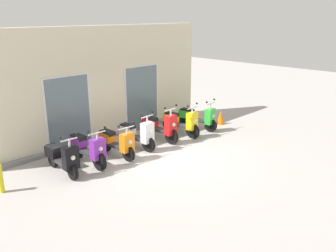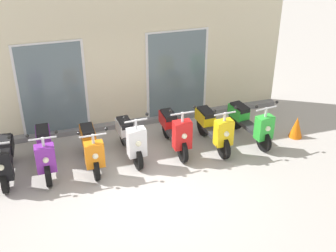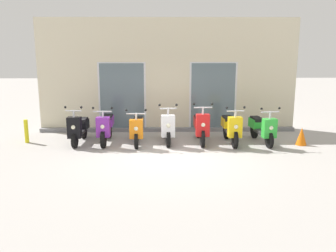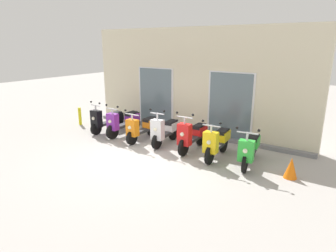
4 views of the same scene
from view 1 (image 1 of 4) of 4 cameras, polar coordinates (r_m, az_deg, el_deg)
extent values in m
plane|color=#A8A39E|center=(10.58, -0.07, -5.17)|extent=(40.00, 40.00, 0.00)
cube|color=beige|center=(12.22, -10.09, 6.75)|extent=(8.51, 0.30, 3.71)
cube|color=slate|center=(12.48, -8.98, -1.50)|extent=(8.51, 0.20, 0.12)
cube|color=silver|center=(11.45, -15.50, 2.03)|extent=(1.57, 0.04, 2.30)
cube|color=slate|center=(11.43, -15.44, 2.01)|extent=(1.45, 0.02, 2.22)
cube|color=silver|center=(13.15, -4.17, 4.59)|extent=(1.57, 0.04, 2.30)
cube|color=slate|center=(13.14, -4.11, 4.57)|extent=(1.45, 0.02, 2.22)
cylinder|color=black|center=(9.54, -14.93, -6.97)|extent=(0.13, 0.45, 0.44)
cylinder|color=black|center=(10.45, -17.80, -5.04)|extent=(0.13, 0.45, 0.44)
cube|color=#2D2D30|center=(9.95, -16.48, -5.44)|extent=(0.29, 0.69, 0.09)
cube|color=black|center=(9.43, -15.22, -4.89)|extent=(0.39, 0.26, 0.61)
sphere|color=#F2EFCC|center=(9.31, -14.86, -4.89)|extent=(0.12, 0.12, 0.12)
cube|color=black|center=(10.28, -17.68, -3.96)|extent=(0.32, 0.53, 0.28)
cube|color=black|center=(10.20, -17.65, -3.29)|extent=(0.28, 0.49, 0.11)
cylinder|color=silver|center=(9.29, -15.41, -2.64)|extent=(0.06, 0.06, 0.22)
cylinder|color=silver|center=(9.26, -15.45, -2.11)|extent=(0.45, 0.06, 0.04)
sphere|color=black|center=(9.33, -14.29, -1.22)|extent=(0.07, 0.07, 0.07)
sphere|color=black|center=(9.14, -16.75, -1.83)|extent=(0.07, 0.07, 0.07)
cylinder|color=black|center=(9.91, -10.84, -5.51)|extent=(0.12, 0.51, 0.51)
cylinder|color=black|center=(10.81, -14.27, -3.76)|extent=(0.12, 0.51, 0.51)
cube|color=#2D2D30|center=(10.32, -12.67, -4.08)|extent=(0.27, 0.71, 0.09)
cube|color=purple|center=(9.81, -11.09, -3.60)|extent=(0.38, 0.24, 0.56)
sphere|color=#F2EFCC|center=(9.70, -10.67, -3.58)|extent=(0.12, 0.12, 0.12)
cube|color=purple|center=(10.63, -14.11, -2.38)|extent=(0.31, 0.52, 0.28)
cube|color=black|center=(10.55, -14.05, -1.72)|extent=(0.27, 0.48, 0.11)
cylinder|color=silver|center=(9.69, -11.21, -1.58)|extent=(0.06, 0.06, 0.21)
cylinder|color=silver|center=(9.66, -11.24, -1.12)|extent=(0.53, 0.04, 0.04)
sphere|color=black|center=(9.77, -10.00, -0.22)|extent=(0.07, 0.07, 0.07)
sphere|color=black|center=(9.50, -12.59, -0.90)|extent=(0.07, 0.07, 0.07)
cylinder|color=black|center=(10.38, -6.31, -4.36)|extent=(0.10, 0.46, 0.46)
cylinder|color=black|center=(11.19, -9.88, -2.87)|extent=(0.10, 0.46, 0.46)
cube|color=#2D2D30|center=(10.74, -8.19, -3.09)|extent=(0.26, 0.68, 0.09)
cube|color=orange|center=(10.29, -6.51, -2.62)|extent=(0.38, 0.24, 0.53)
sphere|color=#F2EFCC|center=(10.18, -6.06, -2.59)|extent=(0.12, 0.12, 0.12)
cube|color=orange|center=(11.02, -9.65, -1.68)|extent=(0.30, 0.52, 0.28)
cube|color=black|center=(10.95, -9.56, -1.04)|extent=(0.26, 0.48, 0.11)
cylinder|color=silver|center=(10.17, -6.58, -0.75)|extent=(0.06, 0.06, 0.21)
cylinder|color=silver|center=(10.15, -6.60, -0.29)|extent=(0.54, 0.04, 0.04)
sphere|color=black|center=(10.28, -5.45, 0.57)|extent=(0.07, 0.07, 0.07)
sphere|color=black|center=(9.96, -7.82, -0.08)|extent=(0.07, 0.07, 0.07)
cylinder|color=black|center=(11.01, -3.11, -2.93)|extent=(0.13, 0.48, 0.47)
cylinder|color=black|center=(11.72, -6.82, -1.76)|extent=(0.13, 0.48, 0.47)
cube|color=#2D2D30|center=(11.33, -5.04, -1.85)|extent=(0.30, 0.66, 0.09)
cube|color=white|center=(10.92, -3.29, -1.05)|extent=(0.40, 0.26, 0.63)
sphere|color=#F2EFCC|center=(10.82, -2.80, -1.00)|extent=(0.12, 0.12, 0.12)
cube|color=white|center=(11.57, -6.53, -0.63)|extent=(0.33, 0.54, 0.28)
cube|color=black|center=(11.50, -6.42, 0.00)|extent=(0.29, 0.50, 0.11)
cylinder|color=silver|center=(10.79, -3.33, 1.02)|extent=(0.06, 0.06, 0.24)
cylinder|color=silver|center=(10.77, -3.34, 1.52)|extent=(0.48, 0.07, 0.04)
sphere|color=black|center=(10.91, -2.48, 2.29)|extent=(0.07, 0.07, 0.07)
sphere|color=black|center=(10.57, -4.25, 1.77)|extent=(0.07, 0.07, 0.07)
cylinder|color=black|center=(11.63, 0.57, -1.66)|extent=(0.09, 0.52, 0.52)
cylinder|color=black|center=(12.37, -3.17, -0.50)|extent=(0.09, 0.52, 0.52)
cube|color=#2D2D30|center=(11.96, -1.36, -0.61)|extent=(0.27, 0.69, 0.09)
cube|color=red|center=(11.54, 0.43, 0.15)|extent=(0.38, 0.25, 0.63)
sphere|color=#F2EFCC|center=(11.44, 0.91, 0.21)|extent=(0.12, 0.12, 0.12)
cube|color=red|center=(12.22, -2.87, 0.57)|extent=(0.31, 0.52, 0.28)
cube|color=black|center=(12.15, -2.75, 1.16)|extent=(0.27, 0.48, 0.11)
cylinder|color=silver|center=(11.42, 0.44, 2.13)|extent=(0.06, 0.06, 0.24)
cylinder|color=silver|center=(11.40, 0.44, 2.61)|extent=(0.52, 0.04, 0.04)
sphere|color=black|center=(11.55, 1.32, 3.33)|extent=(0.07, 0.07, 0.07)
sphere|color=black|center=(11.19, -0.47, 2.86)|extent=(0.07, 0.07, 0.07)
cylinder|color=black|center=(12.18, 3.96, -0.82)|extent=(0.12, 0.52, 0.52)
cylinder|color=black|center=(12.83, 0.13, 0.17)|extent=(0.12, 0.52, 0.52)
cube|color=#2D2D30|center=(12.47, 2.00, 0.13)|extent=(0.30, 0.68, 0.09)
cube|color=yellow|center=(12.10, 3.85, 0.79)|extent=(0.39, 0.26, 0.58)
sphere|color=#F2EFCC|center=(12.01, 4.34, 0.86)|extent=(0.12, 0.12, 0.12)
cube|color=yellow|center=(12.68, 0.47, 1.30)|extent=(0.33, 0.54, 0.28)
cube|color=black|center=(12.62, 0.61, 1.88)|extent=(0.29, 0.49, 0.11)
cylinder|color=silver|center=(12.00, 3.88, 2.51)|extent=(0.06, 0.06, 0.21)
cylinder|color=silver|center=(11.97, 3.89, 2.91)|extent=(0.50, 0.06, 0.04)
sphere|color=black|center=(12.14, 4.61, 3.59)|extent=(0.07, 0.07, 0.07)
sphere|color=black|center=(11.76, 3.17, 3.16)|extent=(0.07, 0.07, 0.07)
cylinder|color=black|center=(12.92, 6.79, 0.08)|extent=(0.15, 0.48, 0.48)
cylinder|color=black|center=(13.50, 2.55, 0.95)|extent=(0.15, 0.48, 0.48)
cube|color=#2D2D30|center=(13.17, 4.63, 0.94)|extent=(0.36, 0.74, 0.09)
cube|color=green|center=(12.84, 6.68, 1.53)|extent=(0.41, 0.29, 0.54)
sphere|color=#F2EFCC|center=(12.77, 7.20, 1.60)|extent=(0.12, 0.12, 0.12)
cube|color=green|center=(13.37, 2.92, 1.95)|extent=(0.37, 0.56, 0.28)
cube|color=black|center=(13.31, 3.08, 2.50)|extent=(0.32, 0.51, 0.11)
cylinder|color=silver|center=(12.75, 6.74, 3.13)|extent=(0.06, 0.06, 0.24)
cylinder|color=silver|center=(12.72, 6.76, 3.56)|extent=(0.53, 0.11, 0.04)
sphere|color=black|center=(12.92, 7.36, 4.21)|extent=(0.07, 0.07, 0.07)
sphere|color=black|center=(12.48, 6.17, 3.78)|extent=(0.07, 0.07, 0.07)
cylinder|color=yellow|center=(9.40, -25.06, -7.61)|extent=(0.12, 0.12, 0.70)
cone|color=orange|center=(13.90, 8.37, 1.36)|extent=(0.32, 0.32, 0.52)
camera|label=2|loc=(5.35, 49.21, 25.20)|focal=47.29mm
camera|label=3|loc=(7.50, 67.97, -1.08)|focal=41.52mm
camera|label=4|loc=(12.09, 41.56, 8.88)|focal=31.37mm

